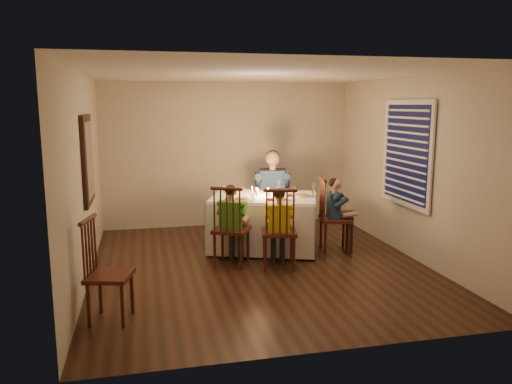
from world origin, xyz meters
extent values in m
plane|color=black|center=(0.00, 0.00, 0.00)|extent=(5.00, 5.00, 0.00)
cube|color=beige|center=(-2.25, 0.00, 1.30)|extent=(0.02, 5.00, 2.60)
cube|color=beige|center=(2.25, 0.00, 1.30)|extent=(0.02, 5.00, 2.60)
cube|color=beige|center=(0.00, 2.50, 1.30)|extent=(4.50, 0.02, 2.60)
plane|color=white|center=(0.00, 0.00, 2.60)|extent=(5.00, 5.00, 0.00)
cube|color=white|center=(0.25, 0.80, 0.81)|extent=(1.83, 1.57, 0.04)
cube|color=white|center=(0.44, 1.33, 0.42)|extent=(1.50, 0.56, 0.77)
cube|color=white|center=(0.06, 0.27, 0.42)|extent=(1.50, 0.56, 0.77)
cube|color=white|center=(0.99, 0.54, 0.42)|extent=(0.41, 1.09, 0.77)
cube|color=white|center=(-0.49, 1.07, 0.42)|extent=(0.41, 1.09, 0.77)
cylinder|color=silver|center=(0.40, 1.11, 0.84)|extent=(0.33, 0.33, 0.02)
cylinder|color=silver|center=(-0.14, 0.56, 0.84)|extent=(0.33, 0.33, 0.02)
cylinder|color=silver|center=(0.43, 0.39, 0.84)|extent=(0.33, 0.33, 0.02)
cylinder|color=silver|center=(0.81, 0.63, 0.84)|extent=(0.33, 0.33, 0.02)
cylinder|color=white|center=(0.16, 0.84, 0.88)|extent=(0.06, 0.06, 0.10)
cylinder|color=white|center=(0.32, 0.78, 0.88)|extent=(0.06, 0.06, 0.10)
sphere|color=yellow|center=(-0.26, 1.34, 0.88)|extent=(0.09, 0.09, 0.09)
sphere|color=orange|center=(0.51, 0.77, 0.87)|extent=(0.08, 0.08, 0.08)
imported|color=silver|center=(-0.06, 1.30, 0.86)|extent=(0.24, 0.24, 0.06)
cube|color=black|center=(-2.22, 0.30, 1.50)|extent=(0.05, 0.95, 1.15)
cube|color=white|center=(-2.19, 0.30, 1.50)|extent=(0.01, 0.78, 0.98)
cube|color=black|center=(2.23, 0.10, 1.50)|extent=(0.01, 1.20, 1.40)
cube|color=white|center=(2.21, 0.10, 1.50)|extent=(0.03, 1.34, 1.54)
camera|label=1|loc=(-1.53, -6.44, 2.21)|focal=35.00mm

